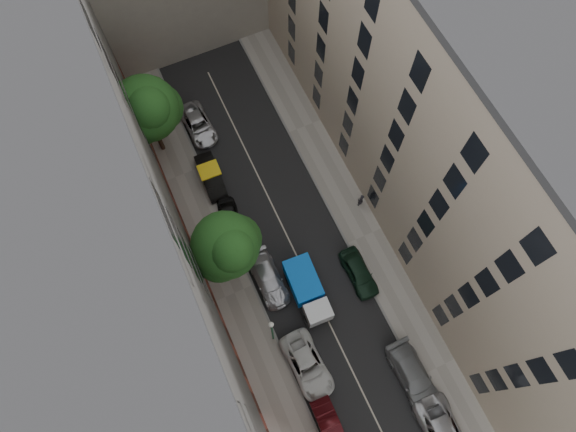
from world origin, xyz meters
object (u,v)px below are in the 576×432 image
car_left_4 (230,220)px  tree_far (148,111)px  tarp_truck (307,290)px  car_left_6 (198,125)px  car_left_1 (331,428)px  pedestrian (361,200)px  tree_mid (227,247)px  car_right_1 (413,376)px  car_left_3 (268,279)px  car_left_2 (307,365)px  car_left_5 (211,176)px  lamp_post (272,330)px  car_right_2 (359,273)px

car_left_4 → tree_far: 10.25m
tarp_truck → car_left_6: bearing=100.6°
tarp_truck → car_left_1: bearing=-102.4°
tarp_truck → pedestrian: size_ratio=3.13×
car_left_1 → car_left_4: car_left_1 is taller
tree_mid → car_right_1: bearing=-56.1°
car_left_3 → car_left_6: (0.00, 14.81, -0.05)m
car_left_2 → pedestrian: size_ratio=3.13×
car_right_1 → pedestrian: bearing=77.0°
car_left_1 → car_left_5: car_left_5 is taller
car_left_1 → car_left_2: (0.32, 4.35, 0.04)m
car_left_6 → car_right_1: (6.40, -25.41, 0.10)m
car_left_3 → car_left_5: size_ratio=1.11×
car_left_4 → car_right_1: 17.73m
lamp_post → car_left_2: bearing=-63.2°
car_left_1 → lamp_post: size_ratio=0.71×
car_right_1 → lamp_post: (-7.80, 6.53, 2.95)m
car_left_2 → car_left_6: 21.66m
car_left_6 → pedestrian: (9.20, -12.06, 0.31)m
car_left_2 → tree_mid: size_ratio=0.62×
car_left_2 → car_left_3: size_ratio=1.05×
car_left_5 → pedestrian: size_ratio=2.68×
tarp_truck → car_left_4: size_ratio=1.33×
tree_far → car_left_5: bearing=-59.5°
pedestrian → car_left_4: bearing=-40.9°
car_left_3 → car_right_2: bearing=-21.2°
tarp_truck → tree_mid: 7.18m
car_left_6 → lamp_post: bearing=-97.5°
car_left_6 → tree_mid: bearing=-101.9°
car_left_2 → car_left_4: size_ratio=1.32×
car_left_6 → tree_mid: tree_mid is taller
pedestrian → tarp_truck: bearing=9.7°
car_left_3 → car_left_6: size_ratio=1.03×
car_right_2 → tree_far: 19.83m
pedestrian → car_left_2: bearing=21.2°
car_left_1 → car_right_2: 11.07m
tarp_truck → car_right_1: 9.50m
car_right_2 → car_right_1: bearing=-90.1°
car_left_4 → car_right_2: size_ratio=0.91×
tarp_truck → tree_mid: size_ratio=0.62×
car_left_4 → car_left_6: 9.25m
car_left_5 → car_left_6: car_left_5 is taller
car_left_2 → car_left_4: 12.47m
lamp_post → tree_mid: bearing=95.4°
tarp_truck → car_right_2: size_ratio=1.21×
car_right_1 → tree_far: size_ratio=0.61×
car_left_5 → tree_far: bearing=122.3°
tree_far → lamp_post: size_ratio=1.50×
car_left_4 → pedestrian: bearing=-7.0°
car_left_6 → tree_mid: size_ratio=0.57×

